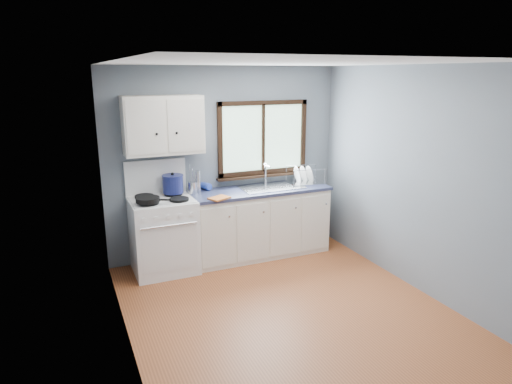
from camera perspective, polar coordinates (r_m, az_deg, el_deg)
name	(u,v)px	position (r m, az deg, el deg)	size (l,w,h in m)	color
floor	(286,309)	(4.98, 3.72, -14.41)	(3.20, 3.60, 0.02)	#9B512A
ceiling	(290,61)	(4.35, 4.29, 15.96)	(3.20, 3.60, 0.02)	white
wall_back	(225,162)	(6.13, -3.84, 3.75)	(3.20, 0.02, 2.50)	slate
wall_front	(419,262)	(3.10, 19.72, -8.22)	(3.20, 0.02, 2.50)	slate
wall_left	(119,214)	(4.05, -16.71, -2.62)	(0.02, 3.60, 2.50)	slate
wall_right	(415,179)	(5.42, 19.28, 1.50)	(0.02, 3.60, 2.50)	slate
gas_range	(163,233)	(5.76, -11.51, -5.04)	(0.76, 0.69, 1.36)	white
base_cabinets	(259,225)	(6.18, 0.40, -4.18)	(1.85, 0.60, 0.88)	white
countertop	(259,190)	(6.04, 0.42, 0.22)	(1.89, 0.64, 0.04)	#242945
sink	(272,192)	(6.13, 1.95, 0.02)	(0.84, 0.46, 0.44)	silver
window	(263,143)	(6.25, 0.89, 6.10)	(1.36, 0.10, 1.03)	#9EC6A8
upper_cabinets	(163,125)	(5.64, -11.52, 8.19)	(0.95, 0.35, 0.70)	white
skillet	(148,200)	(5.42, -13.35, -0.93)	(0.44, 0.36, 0.05)	black
stockpot	(173,184)	(5.75, -10.35, 1.03)	(0.28, 0.28, 0.26)	#151B4F
utensil_crock	(192,187)	(5.85, -7.97, 0.57)	(0.13, 0.13, 0.38)	silver
thermos	(198,182)	(5.86, -7.28, 1.29)	(0.07, 0.07, 0.29)	silver
soap_bottle	(210,181)	(5.92, -5.83, 1.33)	(0.10, 0.10, 0.26)	#2945B2
dish_towel	(219,198)	(5.58, -4.61, -0.75)	(0.24, 0.18, 0.02)	#C9692A
dish_rack	(304,179)	(6.37, 6.06, 1.67)	(0.52, 0.42, 0.24)	silver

